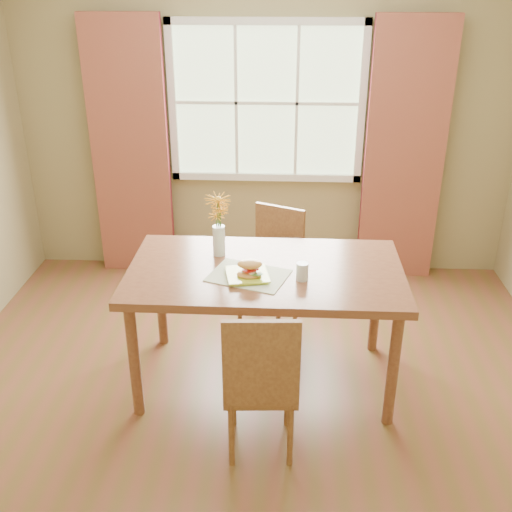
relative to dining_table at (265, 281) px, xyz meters
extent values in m
cube|color=brown|center=(-0.06, -0.17, -0.75)|extent=(4.20, 3.80, 0.02)
cube|color=#918457|center=(-0.06, 1.74, 0.61)|extent=(4.20, 0.02, 2.70)
cube|color=#918457|center=(-0.06, -2.08, 0.61)|extent=(4.20, 0.02, 2.70)
cube|color=#ADC393|center=(-0.06, 1.71, 0.76)|extent=(1.50, 0.02, 1.20)
cube|color=white|center=(-0.06, 1.68, 1.39)|extent=(1.62, 0.04, 0.06)
cube|color=white|center=(-0.06, 1.68, 0.13)|extent=(1.62, 0.04, 0.06)
cube|color=white|center=(-0.84, 1.68, 0.76)|extent=(0.06, 0.04, 1.32)
cube|color=white|center=(0.72, 1.68, 0.76)|extent=(0.06, 0.04, 1.32)
cube|color=white|center=(-0.06, 1.68, 0.76)|extent=(1.50, 0.03, 0.02)
cube|color=maroon|center=(-1.21, 1.61, 0.36)|extent=(0.65, 0.08, 2.20)
cube|color=maroon|center=(1.09, 1.61, 0.36)|extent=(0.65, 0.08, 2.20)
cube|color=brown|center=(0.00, 0.00, 0.06)|extent=(1.70, 0.96, 0.05)
cylinder|color=brown|center=(-0.76, -0.39, -0.35)|extent=(0.07, 0.07, 0.77)
cylinder|color=brown|center=(0.76, -0.39, -0.35)|extent=(0.07, 0.07, 0.77)
cylinder|color=brown|center=(-0.76, 0.39, -0.35)|extent=(0.07, 0.07, 0.77)
cylinder|color=brown|center=(0.76, 0.39, -0.35)|extent=(0.07, 0.07, 0.77)
cube|color=brown|center=(0.00, -0.62, -0.32)|extent=(0.42, 0.42, 0.04)
cube|color=brown|center=(0.01, -0.80, -0.04)|extent=(0.40, 0.05, 0.51)
cylinder|color=brown|center=(-0.15, -0.79, -0.54)|extent=(0.03, 0.03, 0.40)
cylinder|color=brown|center=(0.17, -0.77, -0.54)|extent=(0.03, 0.03, 0.40)
cylinder|color=brown|center=(-0.17, -0.47, -0.54)|extent=(0.03, 0.03, 0.40)
cylinder|color=brown|center=(0.15, -0.45, -0.54)|extent=(0.03, 0.03, 0.40)
cube|color=brown|center=(0.00, 0.62, -0.32)|extent=(0.51, 0.51, 0.04)
cube|color=brown|center=(0.07, 0.78, -0.06)|extent=(0.37, 0.19, 0.50)
cylinder|color=brown|center=(-0.21, 0.54, -0.54)|extent=(0.03, 0.03, 0.40)
cylinder|color=brown|center=(0.08, 0.41, -0.54)|extent=(0.03, 0.03, 0.40)
cylinder|color=brown|center=(-0.08, 0.83, -0.54)|extent=(0.03, 0.03, 0.40)
cylinder|color=brown|center=(0.21, 0.70, -0.54)|extent=(0.03, 0.03, 0.40)
cube|color=beige|center=(-0.10, -0.10, 0.09)|extent=(0.53, 0.46, 0.01)
cube|color=#BAD034|center=(-0.10, -0.13, 0.10)|extent=(0.29, 0.29, 0.01)
ellipsoid|color=#EE9A51|center=(-0.09, -0.15, 0.12)|extent=(0.15, 0.11, 0.04)
ellipsoid|color=#4C8C2D|center=(-0.05, -0.17, 0.14)|extent=(0.08, 0.06, 0.01)
cylinder|color=red|center=(-0.10, -0.15, 0.15)|extent=(0.08, 0.08, 0.01)
cylinder|color=red|center=(-0.07, -0.15, 0.16)|extent=(0.07, 0.07, 0.01)
ellipsoid|color=#EE9A51|center=(-0.09, -0.15, 0.19)|extent=(0.15, 0.11, 0.05)
cylinder|color=silver|center=(0.22, -0.13, 0.14)|extent=(0.07, 0.07, 0.11)
cylinder|color=silver|center=(0.22, -0.13, 0.13)|extent=(0.06, 0.06, 0.09)
cylinder|color=silver|center=(-0.31, 0.19, 0.18)|extent=(0.08, 0.08, 0.20)
cylinder|color=silver|center=(-0.31, 0.19, 0.13)|extent=(0.07, 0.07, 0.10)
cylinder|color=#3D7028|center=(-0.31, 0.19, 0.27)|extent=(0.01, 0.01, 0.37)
cylinder|color=#3D7028|center=(-0.29, 0.18, 0.24)|extent=(0.01, 0.01, 0.31)
cylinder|color=#3D7028|center=(-0.32, 0.20, 0.22)|extent=(0.01, 0.01, 0.26)
cylinder|color=#3D7028|center=(-0.30, 0.19, 0.26)|extent=(0.01, 0.01, 0.34)
camera|label=1|loc=(0.11, -3.29, 1.74)|focal=42.00mm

